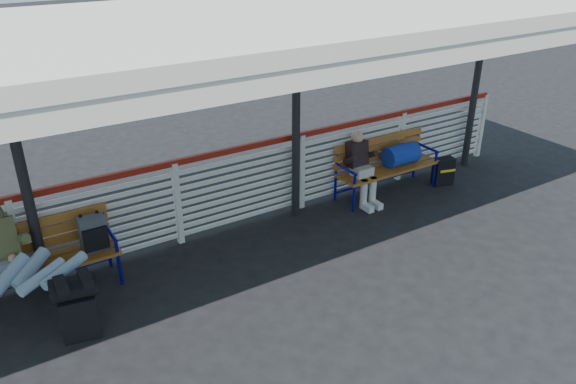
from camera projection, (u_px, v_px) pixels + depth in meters
ground at (246, 315)px, 6.39m from camera, size 60.00×60.00×0.00m
fence at (177, 200)px, 7.55m from camera, size 12.08×0.08×1.24m
canopy at (196, 31)px, 5.72m from camera, size 12.60×3.60×3.16m
luggage_stack at (77, 304)px, 5.89m from camera, size 0.50×0.34×0.77m
bench_left at (52, 248)px, 6.58m from camera, size 1.80×0.56×0.92m
bench_right at (393, 158)px, 9.05m from camera, size 1.80×0.56×0.92m
traveler_man at (26, 264)px, 6.10m from camera, size 0.93×1.56×0.77m
companion_person at (361, 167)px, 8.70m from camera, size 0.32×0.66×1.15m
suitcase_side at (443, 171)px, 9.45m from camera, size 0.37×0.28×0.47m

